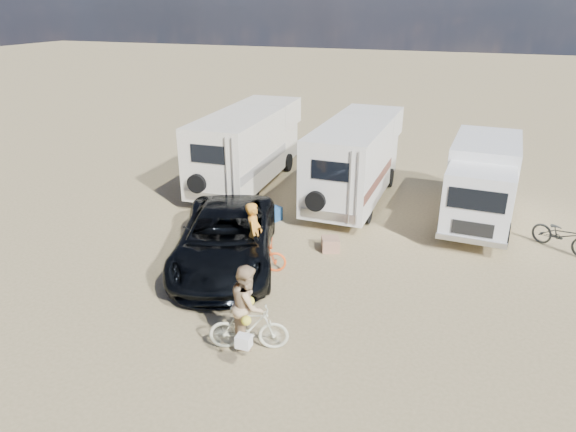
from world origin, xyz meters
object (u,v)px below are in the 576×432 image
(rider_man, at_px, (254,241))
(crate, at_px, (330,244))
(bike_man, at_px, (255,256))
(cooler, at_px, (272,213))
(rider_woman, at_px, (248,312))
(rv_main, at_px, (355,162))
(bike_parked, at_px, (563,235))
(rv_left, at_px, (248,148))
(box_truck, at_px, (481,185))
(bike_woman, at_px, (249,328))
(dark_suv, at_px, (226,238))

(rider_man, height_order, crate, rider_man)
(bike_man, distance_m, cooler, 3.55)
(cooler, relative_size, crate, 1.14)
(rider_woman, height_order, crate, rider_woman)
(rv_main, relative_size, rider_man, 3.62)
(bike_man, bearing_deg, bike_parked, -78.50)
(rv_left, relative_size, crate, 13.87)
(cooler, bearing_deg, rider_man, -54.16)
(box_truck, distance_m, bike_man, 7.78)
(cooler, bearing_deg, rv_left, 147.75)
(rider_woman, bearing_deg, rv_main, -18.58)
(crate, bearing_deg, cooler, 146.74)
(rv_main, height_order, bike_parked, rv_main)
(rider_woman, bearing_deg, rider_man, 2.92)
(rider_man, bearing_deg, box_truck, -61.54)
(rider_man, relative_size, crate, 3.58)
(bike_parked, bearing_deg, bike_man, 152.58)
(rv_left, xyz_separation_m, rider_man, (3.04, -6.50, -0.55))
(bike_man, bearing_deg, bike_woman, -175.21)
(rv_main, distance_m, dark_suv, 6.40)
(bike_man, height_order, bike_parked, bike_parked)
(crate, bearing_deg, rv_left, 134.78)
(box_truck, bearing_deg, bike_woman, -113.60)
(bike_man, bearing_deg, rider_man, -0.00)
(bike_man, relative_size, bike_parked, 0.93)
(rv_left, height_order, rider_woman, rv_left)
(bike_parked, bearing_deg, dark_suv, 149.44)
(bike_woman, bearing_deg, cooler, -0.81)
(box_truck, relative_size, bike_woman, 3.19)
(rv_left, xyz_separation_m, rider_woman, (4.24, -9.63, -0.55))
(dark_suv, height_order, rider_woman, rider_woman)
(dark_suv, bearing_deg, box_truck, 20.25)
(cooler, bearing_deg, box_truck, 39.61)
(bike_man, height_order, rider_woman, rider_woman)
(cooler, bearing_deg, bike_man, -54.16)
(rider_man, bearing_deg, rv_left, 8.84)
(dark_suv, relative_size, bike_woman, 3.32)
(rv_left, bearing_deg, bike_woman, -68.19)
(box_truck, relative_size, rider_man, 2.99)
(rv_left, height_order, crate, rv_left)
(dark_suv, relative_size, rider_woman, 3.12)
(rider_woman, relative_size, crate, 3.57)
(rv_left, height_order, rider_man, rv_left)
(rv_main, relative_size, bike_man, 3.81)
(rider_man, bearing_deg, dark_suv, 65.82)
(bike_woman, xyz_separation_m, crate, (0.37, 4.98, -0.30))
(bike_parked, bearing_deg, box_truck, 95.35)
(rv_left, distance_m, rider_man, 7.20)
(dark_suv, bearing_deg, rv_main, 50.57)
(bike_man, bearing_deg, dark_suv, 65.82)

